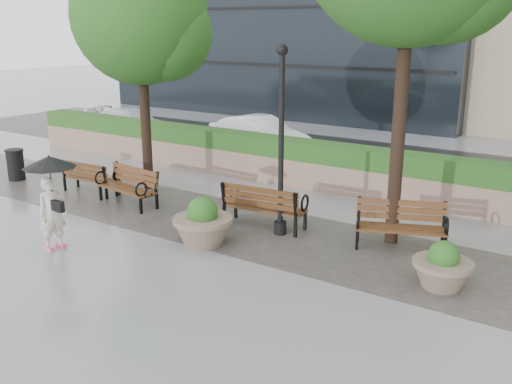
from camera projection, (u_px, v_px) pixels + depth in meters
The scene contains 16 objects.
ground at pixel (159, 273), 10.87m from camera, with size 100.00×100.00×0.00m, color gray.
cobble_strip at pixel (248, 228), 13.26m from camera, with size 28.00×3.20×0.01m, color #383330.
hedge_wall at pixel (327, 167), 16.27m from camera, with size 24.00×0.80×1.35m.
asphalt_street at pixel (379, 163), 19.66m from camera, with size 40.00×7.00×0.00m, color black.
bench_0 at pixel (91, 184), 16.00m from camera, with size 1.75×0.77×0.92m.
bench_1 at pixel (128, 194), 14.94m from camera, with size 1.90×0.96×0.98m.
bench_2 at pixel (264, 215), 13.24m from camera, with size 2.01×0.96×1.04m.
bench_3 at pixel (400, 235), 11.99m from camera, with size 1.99×1.38×1.00m.
planter_left at pixel (203, 226), 12.16m from camera, with size 1.28×1.28×1.07m.
planter_right at pixel (442, 270), 10.16m from camera, with size 1.07×1.07×0.89m.
trash_bin at pixel (16, 166), 17.34m from camera, with size 0.54×0.54×0.90m, color black.
lamppost at pixel (281, 155), 12.39m from camera, with size 0.28×0.28×4.17m.
tree_0 at pixel (146, 21), 15.25m from camera, with size 3.73×3.68×6.64m.
car_left at pixel (131, 123), 24.05m from camera, with size 1.67×4.11×1.19m, color white.
car_right at pixel (259, 136), 20.81m from camera, with size 1.45×4.16×1.37m, color white.
pedestrian at pixel (51, 193), 11.73m from camera, with size 1.09×1.09×1.99m.
Camera 1 is at (7.09, -7.29, 4.53)m, focal length 40.00 mm.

